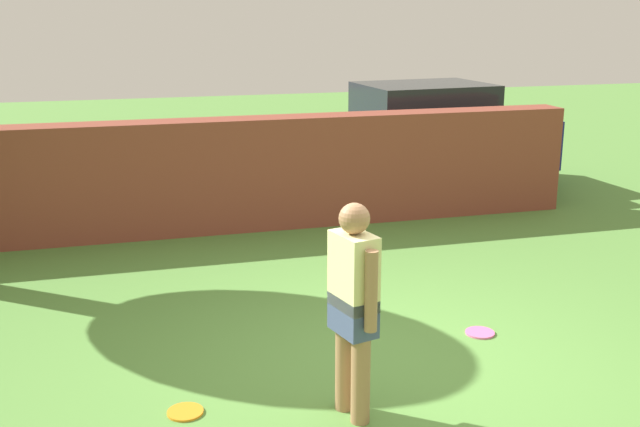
{
  "coord_description": "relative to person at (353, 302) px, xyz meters",
  "views": [
    {
      "loc": [
        -2.18,
        -5.55,
        2.93
      ],
      "look_at": [
        -0.3,
        1.27,
        1.0
      ],
      "focal_mm": 43.01,
      "sensor_mm": 36.0,
      "label": 1
    }
  ],
  "objects": [
    {
      "name": "ground_plane",
      "position": [
        0.6,
        0.72,
        -0.9
      ],
      "size": [
        40.0,
        40.0,
        0.0
      ],
      "primitive_type": "plane",
      "color": "#568C3D"
    },
    {
      "name": "brick_wall",
      "position": [
        -0.9,
        5.07,
        -0.15
      ],
      "size": [
        11.23,
        0.5,
        1.5
      ],
      "primitive_type": "cube",
      "color": "brown",
      "rests_on": "ground"
    },
    {
      "name": "person",
      "position": [
        0.0,
        0.0,
        0.0
      ],
      "size": [
        0.3,
        0.53,
        1.62
      ],
      "rotation": [
        0.0,
        0.0,
        -1.32
      ],
      "color": "#9E704C",
      "rests_on": "ground"
    },
    {
      "name": "car",
      "position": [
        3.29,
        6.57,
        -0.04
      ],
      "size": [
        4.33,
        2.2,
        1.72
      ],
      "rotation": [
        0.0,
        0.0,
        3.23
      ],
      "color": "navy",
      "rests_on": "ground"
    },
    {
      "name": "frisbee_orange",
      "position": [
        -1.19,
        0.35,
        -0.89
      ],
      "size": [
        0.27,
        0.27,
        0.02
      ],
      "primitive_type": "cylinder",
      "color": "orange",
      "rests_on": "ground"
    },
    {
      "name": "frisbee_pink",
      "position": [
        1.58,
        1.07,
        -0.89
      ],
      "size": [
        0.27,
        0.27,
        0.02
      ],
      "primitive_type": "cylinder",
      "color": "pink",
      "rests_on": "ground"
    }
  ]
}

